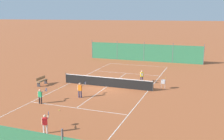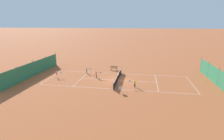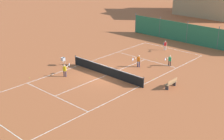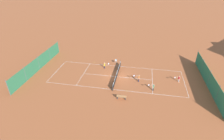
# 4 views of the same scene
# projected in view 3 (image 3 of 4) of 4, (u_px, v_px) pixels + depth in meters

# --- Properties ---
(ground_plane) EXTENTS (600.00, 600.00, 0.00)m
(ground_plane) POSITION_uv_depth(u_px,v_px,m) (106.00, 75.00, 30.77)
(ground_plane) COLOR #A8542D
(court_line_markings) EXTENTS (8.25, 23.85, 0.01)m
(court_line_markings) POSITION_uv_depth(u_px,v_px,m) (106.00, 75.00, 30.76)
(court_line_markings) COLOR white
(court_line_markings) RESTS_ON ground
(tennis_net) EXTENTS (9.18, 0.08, 1.06)m
(tennis_net) POSITION_uv_depth(u_px,v_px,m) (106.00, 70.00, 30.59)
(tennis_net) COLOR #2D2D2D
(tennis_net) RESTS_ON ground
(windscreen_fence_far) EXTENTS (17.28, 0.08, 2.90)m
(windscreen_fence_far) POSITION_uv_depth(u_px,v_px,m) (187.00, 33.00, 41.00)
(windscreen_fence_far) COLOR #2D754C
(windscreen_fence_far) RESTS_ON ground
(player_near_baseline) EXTENTS (0.49, 1.04, 1.23)m
(player_near_baseline) POSITION_uv_depth(u_px,v_px,m) (65.00, 69.00, 30.22)
(player_near_baseline) COLOR #23284C
(player_near_baseline) RESTS_ON ground
(player_near_service) EXTENTS (0.44, 1.08, 1.30)m
(player_near_service) POSITION_uv_depth(u_px,v_px,m) (138.00, 60.00, 32.64)
(player_near_service) COLOR #23284C
(player_near_service) RESTS_ON ground
(player_far_baseline) EXTENTS (0.50, 1.01, 1.18)m
(player_far_baseline) POSITION_uv_depth(u_px,v_px,m) (165.00, 45.00, 38.18)
(player_far_baseline) COLOR white
(player_far_baseline) RESTS_ON ground
(player_far_service) EXTENTS (0.40, 1.01, 1.17)m
(player_far_service) POSITION_uv_depth(u_px,v_px,m) (170.00, 60.00, 32.96)
(player_far_service) COLOR black
(player_far_service) RESTS_ON ground
(tennis_ball_by_net_right) EXTENTS (0.07, 0.07, 0.07)m
(tennis_ball_by_net_right) POSITION_uv_depth(u_px,v_px,m) (30.00, 78.00, 29.96)
(tennis_ball_by_net_right) COLOR #CCE033
(tennis_ball_by_net_right) RESTS_ON ground
(tennis_ball_near_corner) EXTENTS (0.07, 0.07, 0.07)m
(tennis_ball_near_corner) POSITION_uv_depth(u_px,v_px,m) (154.00, 79.00, 29.79)
(tennis_ball_near_corner) COLOR #CCE033
(tennis_ball_near_corner) RESTS_ON ground
(tennis_ball_mid_court) EXTENTS (0.07, 0.07, 0.07)m
(tennis_ball_mid_court) POSITION_uv_depth(u_px,v_px,m) (157.00, 59.00, 35.21)
(tennis_ball_mid_court) COLOR #CCE033
(tennis_ball_mid_court) RESTS_ON ground
(ball_hopper) EXTENTS (0.36, 0.36, 0.89)m
(ball_hopper) POSITION_uv_depth(u_px,v_px,m) (63.00, 60.00, 33.10)
(ball_hopper) COLOR #B7B7BC
(ball_hopper) RESTS_ON ground
(courtside_bench) EXTENTS (0.36, 1.50, 0.84)m
(courtside_bench) POSITION_uv_depth(u_px,v_px,m) (171.00, 83.00, 27.80)
(courtside_bench) COLOR olive
(courtside_bench) RESTS_ON ground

